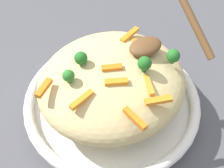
# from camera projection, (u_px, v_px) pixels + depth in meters

# --- Properties ---
(ground_plane) EXTENTS (2.40, 2.40, 0.00)m
(ground_plane) POSITION_uv_depth(u_px,v_px,m) (112.00, 109.00, 0.54)
(ground_plane) COLOR #4C4C51
(serving_bowl) EXTENTS (0.31, 0.31, 0.04)m
(serving_bowl) POSITION_uv_depth(u_px,v_px,m) (112.00, 102.00, 0.53)
(serving_bowl) COLOR white
(serving_bowl) RESTS_ON ground_plane
(pasta_mound) EXTENTS (0.25, 0.23, 0.08)m
(pasta_mound) POSITION_uv_depth(u_px,v_px,m) (112.00, 82.00, 0.48)
(pasta_mound) COLOR #D1BA7A
(pasta_mound) RESTS_ON serving_bowl
(carrot_piece_0) EXTENTS (0.02, 0.04, 0.01)m
(carrot_piece_0) POSITION_uv_depth(u_px,v_px,m) (149.00, 85.00, 0.43)
(carrot_piece_0) COLOR orange
(carrot_piece_0) RESTS_ON pasta_mound
(carrot_piece_1) EXTENTS (0.03, 0.03, 0.01)m
(carrot_piece_1) POSITION_uv_depth(u_px,v_px,m) (44.00, 88.00, 0.43)
(carrot_piece_1) COLOR orange
(carrot_piece_1) RESTS_ON pasta_mound
(carrot_piece_2) EXTENTS (0.03, 0.02, 0.01)m
(carrot_piece_2) POSITION_uv_depth(u_px,v_px,m) (112.00, 68.00, 0.44)
(carrot_piece_2) COLOR orange
(carrot_piece_2) RESTS_ON pasta_mound
(carrot_piece_3) EXTENTS (0.04, 0.02, 0.01)m
(carrot_piece_3) POSITION_uv_depth(u_px,v_px,m) (82.00, 100.00, 0.41)
(carrot_piece_3) COLOR orange
(carrot_piece_3) RESTS_ON pasta_mound
(carrot_piece_4) EXTENTS (0.03, 0.02, 0.01)m
(carrot_piece_4) POSITION_uv_depth(u_px,v_px,m) (140.00, 42.00, 0.49)
(carrot_piece_4) COLOR orange
(carrot_piece_4) RESTS_ON pasta_mound
(carrot_piece_5) EXTENTS (0.03, 0.02, 0.01)m
(carrot_piece_5) POSITION_uv_depth(u_px,v_px,m) (116.00, 82.00, 0.43)
(carrot_piece_5) COLOR orange
(carrot_piece_5) RESTS_ON pasta_mound
(carrot_piece_6) EXTENTS (0.04, 0.02, 0.01)m
(carrot_piece_6) POSITION_uv_depth(u_px,v_px,m) (130.00, 35.00, 0.50)
(carrot_piece_6) COLOR orange
(carrot_piece_6) RESTS_ON pasta_mound
(carrot_piece_7) EXTENTS (0.04, 0.02, 0.01)m
(carrot_piece_7) POSITION_uv_depth(u_px,v_px,m) (159.00, 100.00, 0.41)
(carrot_piece_7) COLOR orange
(carrot_piece_7) RESTS_ON pasta_mound
(carrot_piece_8) EXTENTS (0.01, 0.04, 0.01)m
(carrot_piece_8) POSITION_uv_depth(u_px,v_px,m) (135.00, 118.00, 0.39)
(carrot_piece_8) COLOR orange
(carrot_piece_8) RESTS_ON pasta_mound
(broccoli_floret_0) EXTENTS (0.02, 0.02, 0.03)m
(broccoli_floret_0) POSITION_uv_depth(u_px,v_px,m) (145.00, 64.00, 0.44)
(broccoli_floret_0) COLOR #205B1C
(broccoli_floret_0) RESTS_ON pasta_mound
(broccoli_floret_1) EXTENTS (0.02, 0.02, 0.02)m
(broccoli_floret_1) POSITION_uv_depth(u_px,v_px,m) (81.00, 58.00, 0.45)
(broccoli_floret_1) COLOR #205B1C
(broccoli_floret_1) RESTS_ON pasta_mound
(broccoli_floret_2) EXTENTS (0.02, 0.02, 0.02)m
(broccoli_floret_2) POSITION_uv_depth(u_px,v_px,m) (173.00, 56.00, 0.45)
(broccoli_floret_2) COLOR #205B1C
(broccoli_floret_2) RESTS_ON pasta_mound
(broccoli_floret_3) EXTENTS (0.02, 0.02, 0.02)m
(broccoli_floret_3) POSITION_uv_depth(u_px,v_px,m) (68.00, 76.00, 0.43)
(broccoli_floret_3) COLOR #296820
(broccoli_floret_3) RESTS_ON pasta_mound
(serving_spoon) EXTENTS (0.12, 0.16, 0.10)m
(serving_spoon) POSITION_uv_depth(u_px,v_px,m) (161.00, 32.00, 0.47)
(serving_spoon) COLOR brown
(serving_spoon) RESTS_ON pasta_mound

